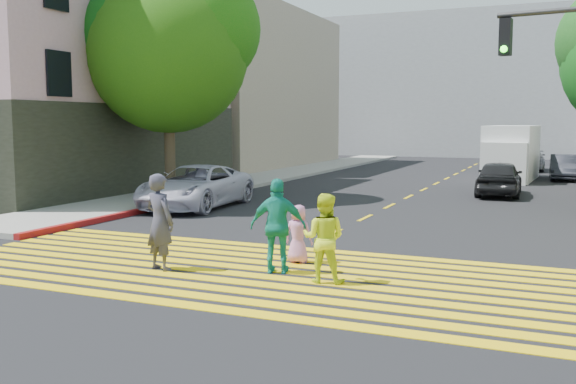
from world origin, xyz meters
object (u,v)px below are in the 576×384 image
Objects in this scene: pedestrian_woman at (324,238)px; pedestrian_extra at (278,226)px; pedestrian_child at (298,234)px; dark_car_parked at (565,167)px; white_sedan at (196,187)px; silver_car at (528,159)px; tree_left at (170,44)px; dark_car_near at (499,178)px; pedestrian_man at (160,222)px; white_van at (511,154)px.

pedestrian_extra reaches higher than pedestrian_woman.
pedestrian_child is 0.31× the size of dark_car_parked.
white_sedan reaches higher than silver_car.
pedestrian_child is 1.03m from pedestrian_extra.
tree_left is at bearing -62.84° from pedestrian_extra.
pedestrian_woman is at bearing 146.65° from pedestrian_extra.
pedestrian_child is 23.68m from dark_car_parked.
tree_left reaches higher than pedestrian_woman.
white_sedan is 1.25× the size of dark_car_near.
pedestrian_child is (-1.05, 1.32, -0.21)m from pedestrian_woman.
pedestrian_woman is 1.34× the size of pedestrian_child.
silver_car is at bearing -95.65° from pedestrian_child.
pedestrian_man reaches higher than dark_car_parked.
pedestrian_woman is at bearing 82.08° from dark_car_near.
tree_left reaches higher than pedestrian_child.
dark_car_parked is at bearing -90.53° from pedestrian_man.
pedestrian_man is at bearing 36.77° from pedestrian_child.
tree_left is 20.76m from dark_car_parked.
pedestrian_man is at bearing -57.87° from tree_left.
pedestrian_extra is at bearing -104.25° from dark_car_parked.
pedestrian_child is at bearing -58.42° from pedestrian_woman.
pedestrian_woman is 23.24m from white_van.
pedestrian_extra is at bearing -93.25° from white_van.
tree_left is at bearing -43.97° from pedestrian_child.
pedestrian_woman is 0.89× the size of pedestrian_extra.
pedestrian_child is 0.26× the size of silver_car.
pedestrian_child is at bearing -106.45° from pedestrian_extra.
pedestrian_extra is 0.31× the size of white_van.
white_sedan is at bearing -40.12° from tree_left.
white_sedan is (-6.48, 7.61, -0.20)m from pedestrian_extra.
silver_car is at bearing -111.14° from pedestrian_extra.
dark_car_parked is at bearing 51.09° from white_sedan.
pedestrian_child is at bearing 77.51° from dark_car_near.
pedestrian_woman is 0.28× the size of white_van.
dark_car_near is at bearing -102.65° from pedestrian_woman.
tree_left reaches higher than white_van.
white_sedan is at bearing 64.77° from silver_car.
pedestrian_extra is (8.55, -9.36, -4.88)m from tree_left.
pedestrian_man is 2.34m from pedestrian_extra.
dark_car_near is (1.65, 15.85, -0.11)m from pedestrian_woman.
pedestrian_man is 24.02m from white_van.
pedestrian_extra is 30.32m from silver_car.
pedestrian_child is 29.35m from silver_car.
pedestrian_woman is at bearing -50.30° from white_sedan.
dark_car_near is 14.67m from silver_car.
white_van is at bearing -155.57° from dark_car_parked.
pedestrian_extra reaches higher than pedestrian_child.
tree_left is at bearing -41.86° from pedestrian_man.
dark_car_parked is (13.67, 14.74, -5.16)m from tree_left.
white_van reaches higher than silver_car.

